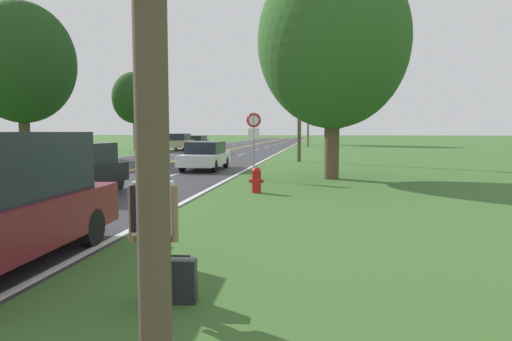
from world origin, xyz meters
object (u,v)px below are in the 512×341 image
Objects in this scene: car_black_hatchback_approaching at (74,167)px; suitcase at (178,281)px; tree_behind_sign at (333,41)px; tree_right_cluster at (135,98)px; tree_left_verge at (335,100)px; hitchhiker_person at (152,216)px; tree_mid_treeline at (22,63)px; traffic_sign at (254,129)px; car_white_sedan_mid_near at (205,155)px; car_dark_green_hatchback_receding at (197,141)px; fire_hydrant at (256,180)px; car_champagne_sedan_mid_far at (180,142)px.

suitcase is at bearing 38.81° from car_black_hatchback_approaching.
tree_behind_sign is 1.16× the size of tree_right_cluster.
tree_left_verge reaches higher than suitcase.
hitchhiker_person is 0.15× the size of tree_mid_treeline.
tree_right_cluster is at bearing 121.65° from traffic_sign.
car_black_hatchback_approaching is at bearing -11.36° from car_white_sedan_mid_near.
car_white_sedan_mid_near reaches higher than suitcase.
tree_left_verge reaches higher than hitchhiker_person.
tree_behind_sign is 36.54m from car_dark_green_hatchback_receding.
fire_hydrant is at bearing -2.46° from suitcase.
traffic_sign is 29.49m from car_champagne_sedan_mid_far.
tree_left_verge is 2.76× the size of car_black_hatchback_approaching.
car_black_hatchback_approaching is at bearing -70.48° from tree_right_cluster.
car_champagne_sedan_mid_far is (-12.29, 30.86, 0.43)m from fire_hydrant.
tree_mid_treeline reaches higher than suitcase.
traffic_sign is at bearing -33.70° from tree_mid_treeline.
car_dark_green_hatchback_receding is (-12.33, 37.72, 0.34)m from fire_hydrant.
suitcase is 42.46m from tree_right_cluster.
tree_left_verge is at bearing -42.04° from car_champagne_sedan_mid_far.
fire_hydrant is (-0.41, 9.37, 0.16)m from suitcase.
suitcase is 15.13m from tree_behind_sign.
fire_hydrant is at bearing -60.80° from tree_right_cluster.
car_champagne_sedan_mid_far reaches higher than hitchhiker_person.
tree_mid_treeline is 13.48m from tree_right_cluster.
tree_right_cluster is (2.97, 13.05, -1.62)m from tree_mid_treeline.
car_white_sedan_mid_near is (-4.19, 17.60, 0.47)m from suitcase.
car_champagne_sedan_mid_far reaches higher than suitcase.
tree_mid_treeline reaches higher than tree_left_verge.
hitchhiker_person is 48.84m from car_dark_green_hatchback_receding.
hitchhiker_person is 15.03m from tree_behind_sign.
suitcase is at bearing 12.94° from car_white_sedan_mid_near.
car_black_hatchback_approaching reaches higher than car_dark_green_hatchback_receding.
tree_right_cluster reaches higher than hitchhiker_person.
fire_hydrant is 0.09× the size of tree_behind_sign.
traffic_sign is 30.15m from tree_right_cluster.
car_champagne_sedan_mid_far is at bearing 113.27° from traffic_sign.
traffic_sign is (-0.81, 13.28, 1.02)m from hitchhiker_person.
tree_left_verge is 51.86m from car_black_hatchback_approaching.
car_dark_green_hatchback_receding is (-14.80, 33.07, -4.80)m from tree_behind_sign.
suitcase is 9.38m from fire_hydrant.
tree_left_verge is at bearing 169.05° from car_white_sedan_mid_near.
car_dark_green_hatchback_receding is (-8.55, 29.49, 0.03)m from car_white_sedan_mid_near.
car_champagne_sedan_mid_far is (7.06, 14.60, -5.99)m from tree_mid_treeline.
traffic_sign is 0.27× the size of tree_left_verge.
fire_hydrant is 0.08× the size of tree_left_verge.
tree_right_cluster is at bearing -134.97° from tree_left_verge.
tree_right_cluster reaches higher than car_champagne_sedan_mid_far.
suitcase is at bearing -165.80° from car_dark_green_hatchback_receding.
traffic_sign is at bearing -95.64° from tree_left_verge.
fire_hydrant is at bearing -94.47° from tree_left_verge.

